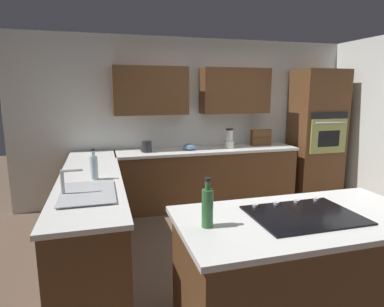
{
  "coord_description": "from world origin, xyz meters",
  "views": [
    {
      "loc": [
        1.68,
        3.0,
        1.78
      ],
      "look_at": [
        0.56,
        -1.0,
        0.98
      ],
      "focal_mm": 30.33,
      "sensor_mm": 36.0,
      "label": 1
    }
  ],
  "objects_px": {
    "sink_unit": "(87,192)",
    "mixing_bowl": "(189,147)",
    "oil_bottle": "(207,207)",
    "cooktop": "(303,215)",
    "blender": "(229,140)",
    "kettle": "(147,147)",
    "wall_oven": "(316,134)",
    "spice_rack": "(261,137)",
    "dish_soap_bottle": "(94,167)"
  },
  "relations": [
    {
      "from": "cooktop",
      "to": "mixing_bowl",
      "type": "distance_m",
      "value": 2.79
    },
    {
      "from": "mixing_bowl",
      "to": "dish_soap_bottle",
      "type": "relative_size",
      "value": 0.6
    },
    {
      "from": "mixing_bowl",
      "to": "oil_bottle",
      "type": "xyz_separation_m",
      "value": [
        0.63,
        2.78,
        0.09
      ]
    },
    {
      "from": "cooktop",
      "to": "mixing_bowl",
      "type": "relative_size",
      "value": 3.95
    },
    {
      "from": "wall_oven",
      "to": "cooktop",
      "type": "xyz_separation_m",
      "value": [
        2.15,
        2.8,
        -0.16
      ]
    },
    {
      "from": "cooktop",
      "to": "blender",
      "type": "height_order",
      "value": "blender"
    },
    {
      "from": "spice_rack",
      "to": "dish_soap_bottle",
      "type": "bearing_deg",
      "value": 29.2
    },
    {
      "from": "spice_rack",
      "to": "kettle",
      "type": "bearing_deg",
      "value": 3.04
    },
    {
      "from": "sink_unit",
      "to": "dish_soap_bottle",
      "type": "height_order",
      "value": "dish_soap_bottle"
    },
    {
      "from": "blender",
      "to": "dish_soap_bottle",
      "type": "relative_size",
      "value": 0.97
    },
    {
      "from": "oil_bottle",
      "to": "cooktop",
      "type": "bearing_deg",
      "value": 179.79
    },
    {
      "from": "kettle",
      "to": "oil_bottle",
      "type": "distance_m",
      "value": 2.78
    },
    {
      "from": "wall_oven",
      "to": "oil_bottle",
      "type": "height_order",
      "value": "wall_oven"
    },
    {
      "from": "wall_oven",
      "to": "sink_unit",
      "type": "relative_size",
      "value": 3.05
    },
    {
      "from": "sink_unit",
      "to": "mixing_bowl",
      "type": "relative_size",
      "value": 3.64
    },
    {
      "from": "spice_rack",
      "to": "kettle",
      "type": "height_order",
      "value": "spice_rack"
    },
    {
      "from": "wall_oven",
      "to": "mixing_bowl",
      "type": "bearing_deg",
      "value": 0.43
    },
    {
      "from": "blender",
      "to": "mixing_bowl",
      "type": "height_order",
      "value": "blender"
    },
    {
      "from": "mixing_bowl",
      "to": "oil_bottle",
      "type": "relative_size",
      "value": 0.57
    },
    {
      "from": "dish_soap_bottle",
      "to": "spice_rack",
      "type": "bearing_deg",
      "value": -150.8
    },
    {
      "from": "cooktop",
      "to": "sink_unit",
      "type": "bearing_deg",
      "value": -31.68
    },
    {
      "from": "dish_soap_bottle",
      "to": "oil_bottle",
      "type": "xyz_separation_m",
      "value": [
        -0.74,
        1.42,
        0.01
      ]
    },
    {
      "from": "spice_rack",
      "to": "oil_bottle",
      "type": "distance_m",
      "value": 3.44
    },
    {
      "from": "wall_oven",
      "to": "blender",
      "type": "height_order",
      "value": "wall_oven"
    },
    {
      "from": "spice_rack",
      "to": "dish_soap_bottle",
      "type": "distance_m",
      "value": 3.0
    },
    {
      "from": "mixing_bowl",
      "to": "kettle",
      "type": "relative_size",
      "value": 1.2
    },
    {
      "from": "wall_oven",
      "to": "spice_rack",
      "type": "bearing_deg",
      "value": -4.8
    },
    {
      "from": "oil_bottle",
      "to": "mixing_bowl",
      "type": "bearing_deg",
      "value": -102.83
    },
    {
      "from": "sink_unit",
      "to": "dish_soap_bottle",
      "type": "distance_m",
      "value": 0.5
    },
    {
      "from": "blender",
      "to": "dish_soap_bottle",
      "type": "bearing_deg",
      "value": 34.02
    },
    {
      "from": "blender",
      "to": "spice_rack",
      "type": "bearing_deg",
      "value": -170.46
    },
    {
      "from": "wall_oven",
      "to": "cooktop",
      "type": "height_order",
      "value": "wall_oven"
    },
    {
      "from": "cooktop",
      "to": "dish_soap_bottle",
      "type": "xyz_separation_m",
      "value": [
        1.47,
        -1.42,
        0.12
      ]
    },
    {
      "from": "sink_unit",
      "to": "kettle",
      "type": "relative_size",
      "value": 4.35
    },
    {
      "from": "sink_unit",
      "to": "cooktop",
      "type": "relative_size",
      "value": 0.92
    },
    {
      "from": "mixing_bowl",
      "to": "kettle",
      "type": "bearing_deg",
      "value": 0.0
    },
    {
      "from": "blender",
      "to": "oil_bottle",
      "type": "distance_m",
      "value": 3.06
    },
    {
      "from": "wall_oven",
      "to": "blender",
      "type": "distance_m",
      "value": 1.6
    },
    {
      "from": "cooktop",
      "to": "spice_rack",
      "type": "distance_m",
      "value": 3.11
    },
    {
      "from": "mixing_bowl",
      "to": "spice_rack",
      "type": "distance_m",
      "value": 1.26
    },
    {
      "from": "oil_bottle",
      "to": "dish_soap_bottle",
      "type": "bearing_deg",
      "value": -62.57
    },
    {
      "from": "sink_unit",
      "to": "cooktop",
      "type": "bearing_deg",
      "value": 148.32
    },
    {
      "from": "wall_oven",
      "to": "mixing_bowl",
      "type": "relative_size",
      "value": 11.09
    },
    {
      "from": "cooktop",
      "to": "spice_rack",
      "type": "height_order",
      "value": "spice_rack"
    },
    {
      "from": "cooktop",
      "to": "dish_soap_bottle",
      "type": "relative_size",
      "value": 2.38
    },
    {
      "from": "sink_unit",
      "to": "mixing_bowl",
      "type": "distance_m",
      "value": 2.33
    },
    {
      "from": "sink_unit",
      "to": "mixing_bowl",
      "type": "bearing_deg",
      "value": -127.77
    },
    {
      "from": "sink_unit",
      "to": "spice_rack",
      "type": "bearing_deg",
      "value": -144.02
    },
    {
      "from": "mixing_bowl",
      "to": "wall_oven",
      "type": "bearing_deg",
      "value": -179.57
    },
    {
      "from": "cooktop",
      "to": "blender",
      "type": "xyz_separation_m",
      "value": [
        -0.55,
        -2.78,
        0.13
      ]
    }
  ]
}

